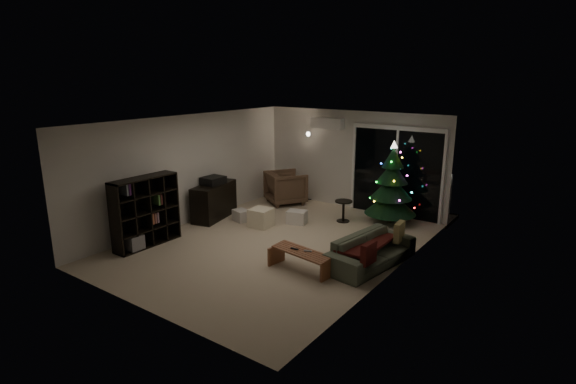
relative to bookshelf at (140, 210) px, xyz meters
name	(u,v)px	position (x,y,z in m)	size (l,w,h in m)	color
room	(333,185)	(2.71, 3.05, 0.31)	(6.50, 7.51, 2.60)	beige
bookshelf	(140,210)	(0.00, 0.00, 0.00)	(0.36, 1.41, 1.41)	black
media_cabinet	(214,201)	(0.00, 2.08, -0.29)	(0.50, 1.34, 0.84)	black
stereo	(213,180)	(0.00, 2.08, 0.22)	(0.43, 0.50, 0.18)	black
armchair	(286,187)	(0.65, 4.12, -0.27)	(0.93, 0.96, 0.87)	brown
ottoman	(261,218)	(1.32, 2.24, -0.50)	(0.46, 0.46, 0.42)	beige
cardboard_box_a	(241,215)	(0.68, 2.27, -0.57)	(0.37, 0.28, 0.27)	silver
cardboard_box_b	(297,217)	(1.86, 2.89, -0.55)	(0.44, 0.33, 0.31)	silver
side_table	(343,211)	(2.67, 3.64, -0.45)	(0.41, 0.41, 0.51)	black
floor_lamp	(309,166)	(0.90, 4.87, 0.22)	(0.30, 0.30, 1.85)	black
sofa	(371,251)	(4.30, 1.72, -0.43)	(1.90, 0.74, 0.56)	#444F3C
sofa_throw	(367,243)	(4.20, 1.72, -0.30)	(0.59, 1.37, 0.05)	#42140F
cushion_a	(399,232)	(4.55, 2.37, -0.20)	(0.11, 0.37, 0.37)	olive
cushion_b	(369,253)	(4.55, 1.07, -0.20)	(0.11, 0.37, 0.37)	#42140F
coffee_table	(301,261)	(3.41, 0.78, -0.52)	(1.17, 0.41, 0.37)	brown
remote_a	(294,249)	(3.26, 0.78, -0.33)	(0.15, 0.04, 0.02)	black
remote_b	(308,251)	(3.51, 0.83, -0.33)	(0.14, 0.04, 0.02)	slate
christmas_tree	(392,182)	(3.59, 4.23, 0.26)	(1.19, 1.19, 1.93)	#13391E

